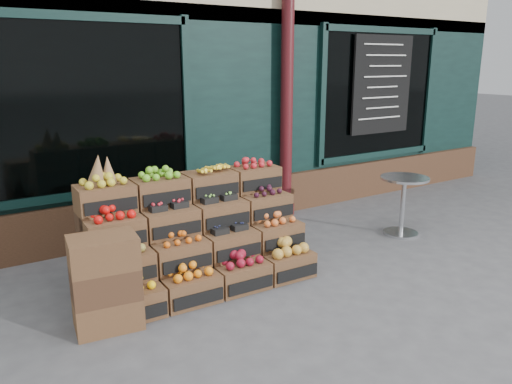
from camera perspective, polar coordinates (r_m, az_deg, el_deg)
ground at (r=5.52m, az=5.77°, el=-9.85°), size 60.00×60.00×0.00m
shop_facade at (r=9.55m, az=-13.88°, el=15.00°), size 12.00×6.24×4.80m
crate_display at (r=5.38m, az=-6.95°, el=-5.50°), size 2.30×1.17×1.42m
spare_crates at (r=4.60m, az=-16.80°, el=-9.90°), size 0.61×0.46×0.85m
bistro_table at (r=6.97m, az=16.47°, el=-0.76°), size 0.64×0.64×0.80m
shopkeeper at (r=6.83m, az=-23.05°, el=3.16°), size 0.89×0.72×2.12m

